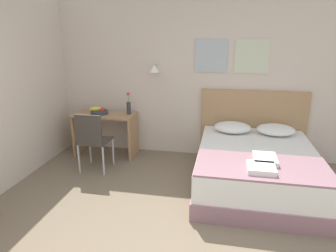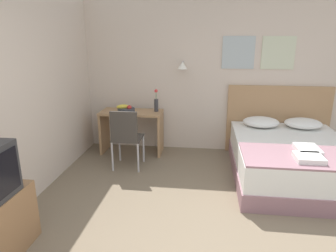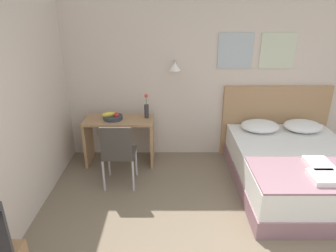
{
  "view_description": "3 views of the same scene",
  "coord_description": "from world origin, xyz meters",
  "px_view_note": "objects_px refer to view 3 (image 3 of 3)",
  "views": [
    {
      "loc": [
        0.61,
        -2.01,
        2.04
      ],
      "look_at": [
        -0.07,
        1.47,
        0.94
      ],
      "focal_mm": 32.0,
      "sensor_mm": 36.0,
      "label": 1
    },
    {
      "loc": [
        -0.17,
        -2.2,
        1.94
      ],
      "look_at": [
        -0.66,
        1.73,
        0.76
      ],
      "focal_mm": 32.0,
      "sensor_mm": 36.0,
      "label": 2
    },
    {
      "loc": [
        -0.65,
        -1.61,
        2.35
      ],
      "look_at": [
        -0.64,
        1.61,
        1.03
      ],
      "focal_mm": 32.0,
      "sensor_mm": 36.0,
      "label": 3
    }
  ],
  "objects_px": {
    "pillow_left": "(258,126)",
    "pillow_right": "(301,126)",
    "desk_chair": "(117,151)",
    "fruit_bowl": "(111,117)",
    "throw_blanket": "(319,174)",
    "folded_towel_mid_bed": "(323,177)",
    "headboard": "(273,121)",
    "folded_towel_near_foot": "(318,164)",
    "flower_vase": "(145,109)",
    "bed": "(294,170)",
    "desk": "(118,133)"
  },
  "relations": [
    {
      "from": "folded_towel_near_foot",
      "to": "pillow_left",
      "type": "bearing_deg",
      "value": 107.91
    },
    {
      "from": "flower_vase",
      "to": "bed",
      "type": "bearing_deg",
      "value": -20.86
    },
    {
      "from": "bed",
      "to": "throw_blanket",
      "type": "height_order",
      "value": "throw_blanket"
    },
    {
      "from": "bed",
      "to": "pillow_right",
      "type": "relative_size",
      "value": 3.48
    },
    {
      "from": "throw_blanket",
      "to": "fruit_bowl",
      "type": "xyz_separation_m",
      "value": [
        -2.56,
        1.29,
        0.21
      ]
    },
    {
      "from": "desk_chair",
      "to": "fruit_bowl",
      "type": "bearing_deg",
      "value": 104.3
    },
    {
      "from": "headboard",
      "to": "desk_chair",
      "type": "distance_m",
      "value": 2.58
    },
    {
      "from": "throw_blanket",
      "to": "desk_chair",
      "type": "xyz_separation_m",
      "value": [
        -2.39,
        0.6,
        -0.02
      ]
    },
    {
      "from": "headboard",
      "to": "desk_chair",
      "type": "relative_size",
      "value": 1.82
    },
    {
      "from": "folded_towel_mid_bed",
      "to": "pillow_right",
      "type": "bearing_deg",
      "value": 76.15
    },
    {
      "from": "folded_towel_near_foot",
      "to": "flower_vase",
      "type": "distance_m",
      "value": 2.44
    },
    {
      "from": "folded_towel_near_foot",
      "to": "fruit_bowl",
      "type": "relative_size",
      "value": 1.14
    },
    {
      "from": "pillow_right",
      "to": "pillow_left",
      "type": "bearing_deg",
      "value": 180.0
    },
    {
      "from": "desk_chair",
      "to": "throw_blanket",
      "type": "bearing_deg",
      "value": -14.23
    },
    {
      "from": "bed",
      "to": "pillow_right",
      "type": "distance_m",
      "value": 0.86
    },
    {
      "from": "fruit_bowl",
      "to": "desk_chair",
      "type": "bearing_deg",
      "value": -75.7
    },
    {
      "from": "headboard",
      "to": "folded_towel_near_foot",
      "type": "xyz_separation_m",
      "value": [
        0.04,
        -1.46,
        0.02
      ]
    },
    {
      "from": "pillow_left",
      "to": "pillow_right",
      "type": "relative_size",
      "value": 1.0
    },
    {
      "from": "pillow_left",
      "to": "folded_towel_near_foot",
      "type": "bearing_deg",
      "value": -72.09
    },
    {
      "from": "bed",
      "to": "pillow_right",
      "type": "xyz_separation_m",
      "value": [
        0.33,
        0.71,
        0.36
      ]
    },
    {
      "from": "folded_towel_near_foot",
      "to": "desk_chair",
      "type": "bearing_deg",
      "value": 169.15
    },
    {
      "from": "throw_blanket",
      "to": "folded_towel_mid_bed",
      "type": "bearing_deg",
      "value": -100.38
    },
    {
      "from": "bed",
      "to": "headboard",
      "type": "height_order",
      "value": "headboard"
    },
    {
      "from": "throw_blanket",
      "to": "folded_towel_near_foot",
      "type": "relative_size",
      "value": 4.26
    },
    {
      "from": "bed",
      "to": "throw_blanket",
      "type": "relative_size",
      "value": 1.3
    },
    {
      "from": "throw_blanket",
      "to": "flower_vase",
      "type": "height_order",
      "value": "flower_vase"
    },
    {
      "from": "desk",
      "to": "desk_chair",
      "type": "distance_m",
      "value": 0.71
    },
    {
      "from": "desk",
      "to": "pillow_right",
      "type": "bearing_deg",
      "value": -0.44
    },
    {
      "from": "throw_blanket",
      "to": "desk",
      "type": "bearing_deg",
      "value": 152.15
    },
    {
      "from": "throw_blanket",
      "to": "desk",
      "type": "relative_size",
      "value": 1.47
    },
    {
      "from": "desk",
      "to": "desk_chair",
      "type": "xyz_separation_m",
      "value": [
        0.08,
        -0.7,
        0.04
      ]
    },
    {
      "from": "throw_blanket",
      "to": "fruit_bowl",
      "type": "bearing_deg",
      "value": 153.32
    },
    {
      "from": "bed",
      "to": "fruit_bowl",
      "type": "distance_m",
      "value": 2.7
    },
    {
      "from": "headboard",
      "to": "folded_towel_near_foot",
      "type": "relative_size",
      "value": 4.73
    },
    {
      "from": "fruit_bowl",
      "to": "throw_blanket",
      "type": "bearing_deg",
      "value": -26.68
    },
    {
      "from": "bed",
      "to": "desk",
      "type": "distance_m",
      "value": 2.59
    },
    {
      "from": "throw_blanket",
      "to": "folded_towel_mid_bed",
      "type": "xyz_separation_m",
      "value": [
        -0.03,
        -0.14,
        0.04
      ]
    },
    {
      "from": "folded_towel_near_foot",
      "to": "folded_towel_mid_bed",
      "type": "height_order",
      "value": "same"
    },
    {
      "from": "folded_towel_mid_bed",
      "to": "desk",
      "type": "distance_m",
      "value": 2.84
    },
    {
      "from": "pillow_right",
      "to": "fruit_bowl",
      "type": "relative_size",
      "value": 1.82
    },
    {
      "from": "pillow_left",
      "to": "throw_blanket",
      "type": "height_order",
      "value": "pillow_left"
    },
    {
      "from": "folded_towel_mid_bed",
      "to": "fruit_bowl",
      "type": "distance_m",
      "value": 2.91
    },
    {
      "from": "throw_blanket",
      "to": "folded_towel_near_foot",
      "type": "distance_m",
      "value": 0.15
    },
    {
      "from": "pillow_left",
      "to": "fruit_bowl",
      "type": "height_order",
      "value": "fruit_bowl"
    },
    {
      "from": "pillow_right",
      "to": "folded_towel_mid_bed",
      "type": "xyz_separation_m",
      "value": [
        -0.35,
        -1.42,
        -0.02
      ]
    },
    {
      "from": "headboard",
      "to": "folded_towel_near_foot",
      "type": "bearing_deg",
      "value": -88.25
    },
    {
      "from": "pillow_left",
      "to": "fruit_bowl",
      "type": "bearing_deg",
      "value": 179.93
    },
    {
      "from": "pillow_right",
      "to": "flower_vase",
      "type": "relative_size",
      "value": 1.52
    },
    {
      "from": "folded_towel_near_foot",
      "to": "flower_vase",
      "type": "bearing_deg",
      "value": 149.83
    },
    {
      "from": "bed",
      "to": "folded_towel_near_foot",
      "type": "height_order",
      "value": "folded_towel_near_foot"
    }
  ]
}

